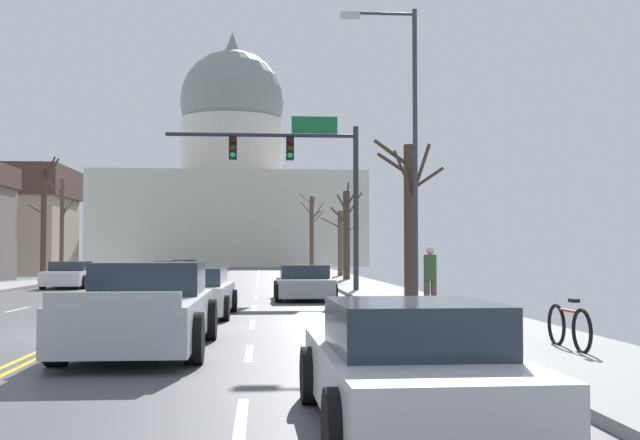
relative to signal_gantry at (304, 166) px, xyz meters
name	(u,v)px	position (x,y,z in m)	size (l,w,h in m)	color
ground	(83,333)	(-5.44, -15.15, -5.21)	(20.00, 180.00, 0.20)	#4E4E53
signal_gantry	(304,166)	(0.00, 0.00, 0.00)	(7.91, 0.41, 7.16)	#28282D
street_lamp_right	(406,131)	(2.49, -9.37, 0.03)	(2.26, 0.24, 8.74)	#333338
capitol_building	(232,188)	(-5.44, 64.88, 4.43)	(31.70, 20.03, 29.30)	beige
sedan_near_00	(304,284)	(-0.21, -4.08, -4.65)	(2.12, 4.26, 1.24)	#9EA3A8
sedan_near_01	(195,293)	(-3.48, -10.97, -4.61)	(2.12, 4.57, 1.29)	silver
pickup_truck_near_02	(144,310)	(-3.77, -17.97, -4.53)	(2.33, 5.47, 1.52)	#ADB2B7
sedan_near_03	(410,370)	(-0.29, -24.20, -4.65)	(1.99, 4.27, 1.24)	silver
sedan_oncoming_00	(70,275)	(-10.77, 5.84, -4.64)	(2.10, 4.44, 1.25)	silver
sedan_oncoming_01	(169,271)	(-7.31, 15.98, -4.68)	(2.09, 4.57, 1.15)	#6B6056
sedan_oncoming_02	(184,268)	(-7.36, 25.64, -4.69)	(2.13, 4.49, 1.13)	silver
bare_tree_00	(346,232)	(3.13, 12.31, -2.38)	(1.90, 2.19, 5.47)	#423328
bare_tree_02	(410,218)	(2.78, -8.47, -2.50)	(2.04, 1.44, 5.05)	#423328
bare_tree_03	(44,219)	(-14.31, 14.14, -1.64)	(1.68, 1.00, 7.08)	#423328
bare_tree_04	(340,242)	(3.45, 18.97, -2.86)	(2.56, 1.72, 4.62)	brown
bare_tree_05	(62,226)	(-14.41, 18.64, -1.87)	(1.63, 2.40, 6.18)	brown
bare_tree_06	(312,232)	(2.38, 31.37, -1.90)	(2.00, 2.33, 6.42)	#4C3D2D
pedestrian_00	(412,272)	(3.15, -6.92, -4.16)	(0.35, 0.34, 1.67)	#4C4238
pedestrian_01	(430,275)	(2.76, -11.32, -4.14)	(0.35, 0.34, 1.71)	#4C4238
bicycle_parked	(569,327)	(3.27, -19.34, -4.74)	(0.12, 1.77, 0.85)	black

